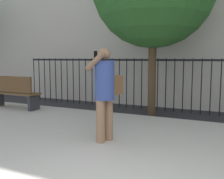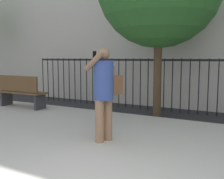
# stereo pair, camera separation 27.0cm
# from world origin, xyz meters

# --- Properties ---
(sidewalk) EXTENTS (28.00, 4.40, 0.15)m
(sidewalk) POSITION_xyz_m (0.00, 2.20, 0.07)
(sidewalk) COLOR #B2ADA3
(sidewalk) RESTS_ON ground
(iron_fence) EXTENTS (12.03, 0.04, 1.60)m
(iron_fence) POSITION_xyz_m (0.00, 5.90, 1.02)
(iron_fence) COLOR black
(iron_fence) RESTS_ON ground
(pedestrian_on_phone) EXTENTS (0.52, 0.71, 1.63)m
(pedestrian_on_phone) POSITION_xyz_m (-1.00, 2.11, 1.09)
(pedestrian_on_phone) COLOR #936B4C
(pedestrian_on_phone) RESTS_ON sidewalk
(street_bench) EXTENTS (1.60, 0.45, 0.95)m
(street_bench) POSITION_xyz_m (-4.79, 3.64, 0.65)
(street_bench) COLOR brown
(street_bench) RESTS_ON sidewalk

